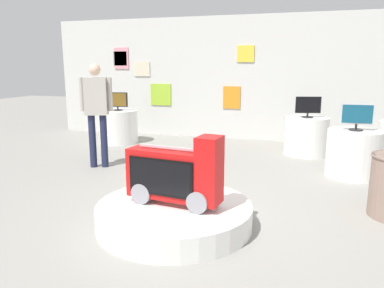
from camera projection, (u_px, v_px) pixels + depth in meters
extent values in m
plane|color=gray|center=(211.00, 210.00, 4.59)|extent=(30.00, 30.00, 0.00)
cube|color=silver|center=(259.00, 79.00, 8.77)|extent=(10.59, 0.10, 2.93)
cube|color=orange|center=(232.00, 98.00, 8.98)|extent=(0.42, 0.02, 0.53)
cube|color=#9ECC33|center=(161.00, 95.00, 9.48)|extent=(0.55, 0.02, 0.54)
cube|color=gray|center=(120.00, 59.00, 9.61)|extent=(0.38, 0.02, 0.36)
cube|color=beige|center=(142.00, 69.00, 9.49)|extent=(0.42, 0.02, 0.36)
cube|color=yellow|center=(246.00, 54.00, 8.68)|extent=(0.40, 0.02, 0.38)
cube|color=pink|center=(121.00, 58.00, 9.59)|extent=(0.40, 0.02, 0.54)
cylinder|color=white|center=(174.00, 215.00, 4.12)|extent=(1.72, 1.72, 0.26)
cylinder|color=gray|center=(148.00, 190.00, 4.21)|extent=(0.28, 0.37, 0.23)
cylinder|color=gray|center=(202.00, 198.00, 3.94)|extent=(0.28, 0.37, 0.23)
cube|color=red|center=(174.00, 175.00, 4.03)|extent=(1.08, 0.43, 0.53)
cube|color=red|center=(209.00, 146.00, 3.79)|extent=(0.27, 0.32, 0.19)
cube|color=black|center=(160.00, 178.00, 3.93)|extent=(0.75, 0.12, 0.40)
cube|color=black|center=(160.00, 178.00, 3.93)|extent=(0.71, 0.12, 0.36)
cube|color=#B2B2B7|center=(174.00, 148.00, 3.97)|extent=(0.84, 0.14, 0.02)
cylinder|color=white|center=(306.00, 136.00, 7.46)|extent=(0.86, 0.86, 0.75)
cylinder|color=black|center=(307.00, 117.00, 7.38)|extent=(0.22, 0.22, 0.02)
cylinder|color=black|center=(308.00, 115.00, 7.37)|extent=(0.04, 0.04, 0.07)
cube|color=black|center=(308.00, 105.00, 7.33)|extent=(0.49, 0.15, 0.32)
cube|color=black|center=(308.00, 105.00, 7.31)|extent=(0.44, 0.12, 0.29)
cylinder|color=white|center=(354.00, 154.00, 5.95)|extent=(0.85, 0.85, 0.75)
cylinder|color=black|center=(356.00, 130.00, 5.87)|extent=(0.21, 0.21, 0.02)
cylinder|color=black|center=(356.00, 126.00, 5.86)|extent=(0.04, 0.04, 0.09)
cube|color=silver|center=(357.00, 114.00, 5.82)|extent=(0.49, 0.04, 0.32)
cube|color=navy|center=(357.00, 114.00, 5.80)|extent=(0.45, 0.02, 0.28)
cylinder|color=white|center=(119.00, 127.00, 8.63)|extent=(0.88, 0.88, 0.75)
cylinder|color=black|center=(118.00, 110.00, 8.56)|extent=(0.21, 0.21, 0.02)
cylinder|color=black|center=(118.00, 108.00, 8.55)|extent=(0.04, 0.04, 0.07)
cube|color=black|center=(117.00, 100.00, 8.51)|extent=(0.48, 0.10, 0.33)
cube|color=brown|center=(117.00, 100.00, 8.49)|extent=(0.44, 0.07, 0.30)
cylinder|color=#1E233F|center=(104.00, 141.00, 6.51)|extent=(0.12, 0.12, 0.93)
cylinder|color=#1E233F|center=(93.00, 141.00, 6.50)|extent=(0.12, 0.12, 0.93)
cube|color=#B2ADA3|center=(96.00, 96.00, 6.34)|extent=(0.42, 0.31, 0.64)
sphere|color=beige|center=(95.00, 70.00, 6.25)|extent=(0.20, 0.20, 0.20)
cylinder|color=#B2ADA3|center=(110.00, 94.00, 6.35)|extent=(0.08, 0.08, 0.57)
cylinder|color=#B2ADA3|center=(82.00, 94.00, 6.33)|extent=(0.08, 0.08, 0.57)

